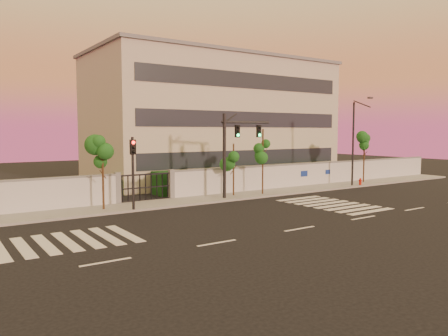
% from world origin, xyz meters
% --- Properties ---
extents(ground, '(120.00, 120.00, 0.00)m').
position_xyz_m(ground, '(0.00, 0.00, 0.00)').
color(ground, black).
rests_on(ground, ground).
extents(sidewalk, '(60.00, 3.00, 0.15)m').
position_xyz_m(sidewalk, '(0.00, 10.50, 0.07)').
color(sidewalk, gray).
rests_on(sidewalk, ground).
extents(perimeter_wall, '(60.00, 0.36, 2.20)m').
position_xyz_m(perimeter_wall, '(0.10, 12.00, 1.07)').
color(perimeter_wall, silver).
rests_on(perimeter_wall, ground).
extents(hedge_row, '(41.00, 4.25, 1.80)m').
position_xyz_m(hedge_row, '(1.17, 14.74, 0.82)').
color(hedge_row, black).
rests_on(hedge_row, ground).
extents(institutional_building, '(24.40, 12.40, 12.25)m').
position_xyz_m(institutional_building, '(9.00, 21.99, 6.16)').
color(institutional_building, beige).
rests_on(institutional_building, ground).
extents(road_markings, '(57.00, 7.62, 0.02)m').
position_xyz_m(road_markings, '(-1.58, 3.76, 0.01)').
color(road_markings, silver).
rests_on(road_markings, ground).
extents(street_tree_c, '(1.59, 1.26, 4.63)m').
position_xyz_m(street_tree_c, '(-6.53, 10.34, 3.41)').
color(street_tree_c, '#382314').
rests_on(street_tree_c, ground).
extents(street_tree_d, '(1.51, 1.20, 4.00)m').
position_xyz_m(street_tree_d, '(3.47, 10.59, 2.95)').
color(street_tree_d, '#382314').
rests_on(street_tree_d, ground).
extents(street_tree_e, '(1.46, 1.16, 5.10)m').
position_xyz_m(street_tree_e, '(5.74, 9.94, 3.75)').
color(street_tree_e, '#382314').
rests_on(street_tree_e, ground).
extents(street_tree_f, '(1.58, 1.26, 4.73)m').
position_xyz_m(street_tree_f, '(18.62, 10.67, 3.48)').
color(street_tree_f, '#382314').
rests_on(street_tree_f, ground).
extents(traffic_signal_main, '(3.87, 1.00, 6.17)m').
position_xyz_m(traffic_signal_main, '(2.90, 9.83, 3.90)').
color(traffic_signal_main, black).
rests_on(traffic_signal_main, ground).
extents(traffic_signal_secondary, '(0.36, 0.34, 4.58)m').
position_xyz_m(traffic_signal_secondary, '(-5.09, 9.11, 2.90)').
color(traffic_signal_secondary, black).
rests_on(traffic_signal_secondary, ground).
extents(streetlight_east, '(0.47, 1.88, 7.80)m').
position_xyz_m(streetlight_east, '(15.65, 9.40, 4.21)').
color(streetlight_east, black).
rests_on(streetlight_east, ground).
extents(fire_hydrant, '(0.29, 0.28, 0.75)m').
position_xyz_m(fire_hydrant, '(16.46, 9.32, 0.37)').
color(fire_hydrant, '#B3190B').
rests_on(fire_hydrant, ground).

